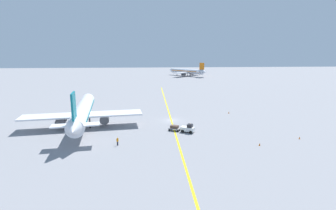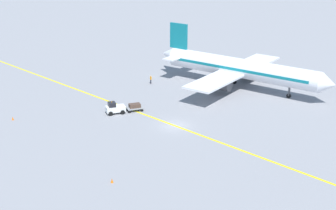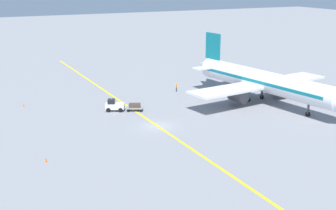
{
  "view_description": "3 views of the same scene",
  "coord_description": "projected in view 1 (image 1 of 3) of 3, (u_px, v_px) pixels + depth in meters",
  "views": [
    {
      "loc": [
        -5.47,
        -66.61,
        18.57
      ],
      "look_at": [
        -0.89,
        -0.44,
        4.28
      ],
      "focal_mm": 28.0,
      "sensor_mm": 36.0,
      "label": 1
    },
    {
      "loc": [
        47.27,
        44.33,
        27.16
      ],
      "look_at": [
        3.39,
        1.9,
        4.69
      ],
      "focal_mm": 50.0,
      "sensor_mm": 36.0,
      "label": 2
    },
    {
      "loc": [
        26.99,
        58.86,
        21.28
      ],
      "look_at": [
        -1.35,
        0.63,
        3.22
      ],
      "focal_mm": 50.0,
      "sensor_mm": 36.0,
      "label": 3
    }
  ],
  "objects": [
    {
      "name": "traffic_cone_near_nose",
      "position": [
        229.0,
        112.0,
        76.69
      ],
      "size": [
        0.32,
        0.32,
        0.55
      ],
      "primitive_type": "cone",
      "color": "orange",
      "rests_on": "ground"
    },
    {
      "name": "ground_crew_worker",
      "position": [
        118.0,
        141.0,
        51.12
      ],
      "size": [
        0.37,
        0.52,
        1.68
      ],
      "color": "#23232D",
      "rests_on": "ground"
    },
    {
      "name": "baggage_tug_white",
      "position": [
        188.0,
        129.0,
        59.16
      ],
      "size": [
        3.35,
        2.74,
        2.11
      ],
      "color": "white",
      "rests_on": "ground"
    },
    {
      "name": "airplane_distant_taxiing",
      "position": [
        187.0,
        71.0,
        180.8
      ],
      "size": [
        24.25,
        24.92,
        9.54
      ],
      "color": "silver",
      "rests_on": "ground"
    },
    {
      "name": "apron_yellow_centreline",
      "position": [
        171.0,
        120.0,
        69.24
      ],
      "size": [
        0.71,
        120.0,
        0.01
      ],
      "primitive_type": "cube",
      "rotation": [
        0.0,
        0.0,
        -0.0
      ],
      "color": "yellow",
      "rests_on": "ground"
    },
    {
      "name": "traffic_cone_by_wingtip",
      "position": [
        260.0,
        144.0,
        51.19
      ],
      "size": [
        0.32,
        0.32,
        0.55
      ],
      "primitive_type": "cone",
      "color": "orange",
      "rests_on": "ground"
    },
    {
      "name": "airplane_at_gate",
      "position": [
        83.0,
        112.0,
        62.9
      ],
      "size": [
        28.45,
        35.51,
        10.6
      ],
      "color": "white",
      "rests_on": "ground"
    },
    {
      "name": "ground_plane",
      "position": [
        171.0,
        120.0,
        69.24
      ],
      "size": [
        400.0,
        400.0,
        0.0
      ],
      "primitive_type": "plane",
      "color": "gray"
    },
    {
      "name": "traffic_cone_mid_apron",
      "position": [
        300.0,
        138.0,
        54.89
      ],
      "size": [
        0.32,
        0.32,
        0.55
      ],
      "primitive_type": "cone",
      "color": "orange",
      "rests_on": "ground"
    },
    {
      "name": "baggage_cart_trailing",
      "position": [
        174.0,
        128.0,
        60.42
      ],
      "size": [
        2.95,
        2.41,
        1.24
      ],
      "color": "gray",
      "rests_on": "ground"
    }
  ]
}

